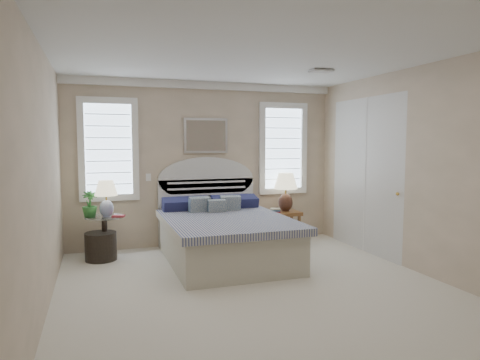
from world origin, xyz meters
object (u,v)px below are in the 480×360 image
at_px(bed, 223,233).
at_px(nightstand_right, 285,220).
at_px(lamp_right, 286,188).
at_px(side_table_left, 105,233).
at_px(floor_pot, 101,246).
at_px(lamp_left, 106,194).

xyz_separation_m(bed, nightstand_right, (1.30, 0.69, 0.00)).
distance_m(bed, lamp_right, 1.62).
height_order(side_table_left, nightstand_right, side_table_left).
bearing_deg(floor_pot, nightstand_right, 3.49).
bearing_deg(nightstand_right, bed, -151.97).
bearing_deg(side_table_left, nightstand_right, 1.94).
distance_m(side_table_left, lamp_right, 3.04).
height_order(side_table_left, lamp_left, lamp_left).
height_order(floor_pot, lamp_right, lamp_right).
relative_size(side_table_left, floor_pot, 1.41).
relative_size(nightstand_right, lamp_right, 0.80).
distance_m(bed, floor_pot, 1.79).
xyz_separation_m(side_table_left, lamp_right, (2.98, 0.15, 0.55)).
bearing_deg(floor_pot, side_table_left, 54.66).
relative_size(nightstand_right, floor_pot, 1.19).
height_order(bed, nightstand_right, bed).
height_order(bed, side_table_left, bed).
relative_size(side_table_left, lamp_right, 0.95).
relative_size(floor_pot, lamp_left, 0.83).
bearing_deg(lamp_left, nightstand_right, 2.95).
xyz_separation_m(lamp_left, lamp_right, (2.95, 0.20, -0.02)).
xyz_separation_m(nightstand_right, lamp_left, (-2.91, -0.15, 0.57)).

